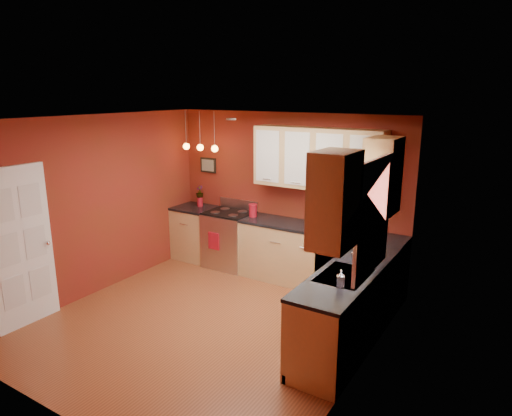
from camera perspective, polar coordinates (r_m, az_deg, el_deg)
The scene contains 27 objects.
floor at distance 6.12m, azimuth -6.03°, elevation -14.11°, with size 4.20×4.20×0.00m, color brown.
ceiling at distance 5.39m, azimuth -6.77°, elevation 10.99°, with size 4.00×4.20×0.02m, color silver.
wall_back at distance 7.32m, azimuth 3.82°, elevation 1.66°, with size 4.00×0.02×2.60m, color maroon.
wall_front at distance 4.27m, azimuth -24.24°, elevation -9.12°, with size 4.00×0.02×2.60m, color maroon.
wall_left at distance 6.99m, azimuth -19.38°, elevation 0.26°, with size 0.02×4.20×2.60m, color maroon.
wall_right at distance 4.70m, azimuth 13.29°, elevation -6.06°, with size 0.02×4.20×2.60m, color maroon.
base_cabinets_back_left at distance 8.19m, azimuth -7.53°, elevation -3.19°, with size 0.70×0.60×0.90m, color tan.
base_cabinets_back_right at distance 7.00m, azimuth 7.84°, elevation -6.32°, with size 2.54×0.60×0.90m, color tan.
base_cabinets_right at distance 5.52m, azimuth 11.32°, elevation -12.39°, with size 0.60×2.10×0.90m, color tan.
counter_back_left at distance 8.06m, azimuth -7.64°, elevation -0.01°, with size 0.70×0.62×0.04m, color black.
counter_back_right at distance 6.85m, azimuth 7.97°, elevation -2.64°, with size 2.54×0.62×0.04m, color black.
counter_right at distance 5.33m, azimuth 11.57°, elevation -7.87°, with size 0.62×2.10×0.04m, color black.
gas_range at distance 7.76m, azimuth -3.34°, elevation -3.86°, with size 0.76×0.64×1.11m.
dishwasher_front at distance 6.62m, azimuth 9.74°, elevation -7.65°, with size 0.60×0.02×0.80m, color #BBBABF.
sink at distance 5.20m, azimuth 11.00°, elevation -8.48°, with size 0.50×0.70×0.33m.
window at distance 4.87m, azimuth 14.42°, elevation -0.63°, with size 0.06×1.02×1.22m.
door_left_wall at distance 6.40m, azimuth -27.33°, elevation -4.42°, with size 0.12×0.82×2.05m.
upper_cabinets_back at distance 6.79m, azimuth 7.70°, elevation 6.14°, with size 2.00×0.35×0.90m, color tan.
upper_cabinets_right at distance 4.88m, azimuth 13.03°, elevation 2.64°, with size 0.35×1.95×0.90m, color tan.
wall_picture at distance 8.07m, azimuth -5.99°, elevation 5.34°, with size 0.32×0.03×0.26m, color black.
pendant_lights at distance 7.70m, azimuth -6.98°, elevation 7.58°, with size 0.71×0.11×0.66m.
red_canister at distance 7.35m, azimuth -0.38°, elevation -0.29°, with size 0.14×0.14×0.21m.
red_vase at distance 8.09m, azimuth -7.02°, elevation 0.78°, with size 0.10×0.10×0.16m, color maroon.
flowers at distance 8.05m, azimuth -7.06°, elevation 1.99°, with size 0.13×0.13×0.23m, color maroon.
coffee_maker at distance 6.72m, azimuth 13.30°, elevation -1.99°, with size 0.19×0.19×0.26m.
soap_pump at distance 4.86m, azimuth 10.53°, elevation -8.65°, with size 0.08×0.08×0.18m, color silver.
dish_towel at distance 7.54m, azimuth -5.32°, elevation -4.14°, with size 0.21×0.01×0.29m, color maroon.
Camera 1 is at (3.35, -4.20, 2.92)m, focal length 32.00 mm.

